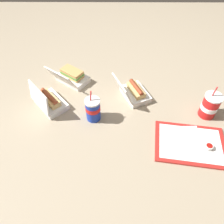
% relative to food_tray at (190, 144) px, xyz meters
% --- Properties ---
extents(ground_plane, '(3.20, 3.20, 0.00)m').
position_rel_food_tray_xyz_m(ground_plane, '(0.38, -0.22, -0.01)').
color(ground_plane, gray).
extents(food_tray, '(0.40, 0.31, 0.01)m').
position_rel_food_tray_xyz_m(food_tray, '(0.00, 0.00, 0.00)').
color(food_tray, red).
rests_on(food_tray, ground_plane).
extents(ketchup_cup, '(0.04, 0.04, 0.02)m').
position_rel_food_tray_xyz_m(ketchup_cup, '(-0.09, 0.03, 0.02)').
color(ketchup_cup, white).
rests_on(ketchup_cup, food_tray).
extents(napkin_stack, '(0.10, 0.10, 0.00)m').
position_rel_food_tray_xyz_m(napkin_stack, '(-0.01, -0.06, 0.01)').
color(napkin_stack, white).
rests_on(napkin_stack, food_tray).
extents(plastic_fork, '(0.10, 0.06, 0.00)m').
position_rel_food_tray_xyz_m(plastic_fork, '(-0.08, 0.09, 0.01)').
color(plastic_fork, white).
rests_on(plastic_fork, food_tray).
extents(clamshell_hotdog_center, '(0.25, 0.25, 0.17)m').
position_rel_food_tray_xyz_m(clamshell_hotdog_center, '(0.28, -0.36, 0.03)').
color(clamshell_hotdog_center, white).
rests_on(clamshell_hotdog_center, ground_plane).
extents(clamshell_sandwich_back, '(0.28, 0.28, 0.16)m').
position_rel_food_tray_xyz_m(clamshell_sandwich_back, '(0.70, -0.51, 0.04)').
color(clamshell_sandwich_back, white).
rests_on(clamshell_sandwich_back, ground_plane).
extents(clamshell_hotdog_right, '(0.24, 0.25, 0.17)m').
position_rel_food_tray_xyz_m(clamshell_hotdog_right, '(0.80, -0.28, 0.03)').
color(clamshell_hotdog_right, white).
rests_on(clamshell_hotdog_right, ground_plane).
extents(soda_cup_right, '(0.09, 0.09, 0.21)m').
position_rel_food_tray_xyz_m(soda_cup_right, '(0.53, -0.18, 0.07)').
color(soda_cup_right, '#1938B7').
rests_on(soda_cup_right, ground_plane).
extents(soda_cup_front, '(0.10, 0.10, 0.21)m').
position_rel_food_tray_xyz_m(soda_cup_front, '(-0.14, -0.22, 0.07)').
color(soda_cup_front, red).
rests_on(soda_cup_front, ground_plane).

